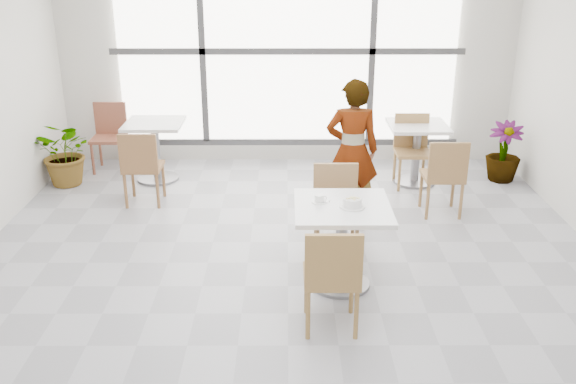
{
  "coord_description": "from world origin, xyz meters",
  "views": [
    {
      "loc": [
        -0.01,
        -4.79,
        2.76
      ],
      "look_at": [
        0.0,
        -0.3,
        1.0
      ],
      "focal_mm": 39.08,
      "sensor_mm": 36.0,
      "label": 1
    }
  ],
  "objects_px": {
    "chair_near": "(332,274)",
    "plant_right": "(504,152)",
    "oatmeal_bowl": "(352,202)",
    "coffee_cup": "(320,199)",
    "chair_far": "(336,204)",
    "bg_chair_right_far": "(412,145)",
    "bg_chair_left_near": "(141,163)",
    "bg_chair_left_far": "(110,132)",
    "main_table": "(342,230)",
    "bg_table_right": "(417,145)",
    "bg_chair_right_near": "(445,173)",
    "plant_left": "(67,153)",
    "person": "(352,151)",
    "bg_table_left": "(155,143)"
  },
  "relations": [
    {
      "from": "bg_table_right",
      "to": "coffee_cup",
      "type": "bearing_deg",
      "value": -117.98
    },
    {
      "from": "chair_far",
      "to": "person",
      "type": "bearing_deg",
      "value": 74.85
    },
    {
      "from": "chair_near",
      "to": "bg_chair_right_near",
      "type": "relative_size",
      "value": 1.0
    },
    {
      "from": "chair_near",
      "to": "plant_right",
      "type": "height_order",
      "value": "chair_near"
    },
    {
      "from": "main_table",
      "to": "bg_chair_right_near",
      "type": "xyz_separation_m",
      "value": [
        1.23,
        1.51,
        -0.02
      ]
    },
    {
      "from": "plant_right",
      "to": "oatmeal_bowl",
      "type": "bearing_deg",
      "value": -129.07
    },
    {
      "from": "main_table",
      "to": "bg_table_right",
      "type": "bearing_deg",
      "value": 66.12
    },
    {
      "from": "coffee_cup",
      "to": "bg_table_right",
      "type": "height_order",
      "value": "coffee_cup"
    },
    {
      "from": "coffee_cup",
      "to": "bg_chair_left_near",
      "type": "bearing_deg",
      "value": 137.38
    },
    {
      "from": "bg_chair_left_far",
      "to": "plant_right",
      "type": "height_order",
      "value": "bg_chair_left_far"
    },
    {
      "from": "bg_chair_left_far",
      "to": "plant_left",
      "type": "relative_size",
      "value": 1.05
    },
    {
      "from": "chair_near",
      "to": "coffee_cup",
      "type": "height_order",
      "value": "chair_near"
    },
    {
      "from": "plant_left",
      "to": "coffee_cup",
      "type": "bearing_deg",
      "value": -39.24
    },
    {
      "from": "coffee_cup",
      "to": "bg_chair_left_near",
      "type": "relative_size",
      "value": 0.18
    },
    {
      "from": "bg_chair_right_near",
      "to": "chair_far",
      "type": "bearing_deg",
      "value": 35.46
    },
    {
      "from": "main_table",
      "to": "bg_chair_right_near",
      "type": "height_order",
      "value": "bg_chair_right_near"
    },
    {
      "from": "bg_chair_left_far",
      "to": "main_table",
      "type": "bearing_deg",
      "value": -48.19
    },
    {
      "from": "chair_near",
      "to": "chair_far",
      "type": "distance_m",
      "value": 1.35
    },
    {
      "from": "person",
      "to": "plant_right",
      "type": "relative_size",
      "value": 2.03
    },
    {
      "from": "bg_table_left",
      "to": "plant_left",
      "type": "bearing_deg",
      "value": -170.77
    },
    {
      "from": "coffee_cup",
      "to": "bg_chair_left_far",
      "type": "xyz_separation_m",
      "value": [
        -2.6,
        3.04,
        -0.28
      ]
    },
    {
      "from": "plant_left",
      "to": "bg_table_right",
      "type": "bearing_deg",
      "value": 0.87
    },
    {
      "from": "bg_chair_right_far",
      "to": "oatmeal_bowl",
      "type": "bearing_deg",
      "value": -111.22
    },
    {
      "from": "oatmeal_bowl",
      "to": "coffee_cup",
      "type": "xyz_separation_m",
      "value": [
        -0.26,
        0.11,
        -0.01
      ]
    },
    {
      "from": "bg_table_left",
      "to": "plant_left",
      "type": "relative_size",
      "value": 0.91
    },
    {
      "from": "oatmeal_bowl",
      "to": "plant_left",
      "type": "xyz_separation_m",
      "value": [
        -3.23,
        2.53,
        -0.38
      ]
    },
    {
      "from": "bg_table_right",
      "to": "bg_chair_right_near",
      "type": "xyz_separation_m",
      "value": [
        0.1,
        -1.05,
        0.01
      ]
    },
    {
      "from": "main_table",
      "to": "person",
      "type": "bearing_deg",
      "value": 81.34
    },
    {
      "from": "chair_far",
      "to": "bg_chair_right_far",
      "type": "distance_m",
      "value": 2.17
    },
    {
      "from": "chair_near",
      "to": "plant_right",
      "type": "bearing_deg",
      "value": -125.33
    },
    {
      "from": "bg_table_right",
      "to": "bg_chair_right_far",
      "type": "distance_m",
      "value": 0.08
    },
    {
      "from": "chair_near",
      "to": "bg_chair_right_far",
      "type": "relative_size",
      "value": 1.0
    },
    {
      "from": "chair_far",
      "to": "bg_chair_left_near",
      "type": "relative_size",
      "value": 1.0
    },
    {
      "from": "chair_far",
      "to": "bg_chair_left_far",
      "type": "height_order",
      "value": "same"
    },
    {
      "from": "chair_far",
      "to": "coffee_cup",
      "type": "height_order",
      "value": "chair_far"
    },
    {
      "from": "main_table",
      "to": "plant_right",
      "type": "relative_size",
      "value": 1.06
    },
    {
      "from": "oatmeal_bowl",
      "to": "bg_chair_left_far",
      "type": "xyz_separation_m",
      "value": [
        -2.86,
        3.15,
        -0.29
      ]
    },
    {
      "from": "bg_table_left",
      "to": "bg_chair_left_far",
      "type": "xyz_separation_m",
      "value": [
        -0.69,
        0.45,
        0.01
      ]
    },
    {
      "from": "chair_near",
      "to": "bg_chair_left_near",
      "type": "bearing_deg",
      "value": -52.26
    },
    {
      "from": "bg_chair_right_far",
      "to": "bg_chair_left_far",
      "type": "bearing_deg",
      "value": 171.1
    },
    {
      "from": "bg_chair_right_near",
      "to": "plant_right",
      "type": "relative_size",
      "value": 1.16
    },
    {
      "from": "chair_far",
      "to": "plant_right",
      "type": "bearing_deg",
      "value": 41.73
    },
    {
      "from": "bg_chair_left_near",
      "to": "bg_chair_right_near",
      "type": "height_order",
      "value": "same"
    },
    {
      "from": "chair_far",
      "to": "bg_chair_right_near",
      "type": "bearing_deg",
      "value": 35.46
    },
    {
      "from": "coffee_cup",
      "to": "plant_left",
      "type": "relative_size",
      "value": 0.19
    },
    {
      "from": "person",
      "to": "bg_table_right",
      "type": "bearing_deg",
      "value": -129.64
    },
    {
      "from": "main_table",
      "to": "oatmeal_bowl",
      "type": "distance_m",
      "value": 0.28
    },
    {
      "from": "bg_chair_left_far",
      "to": "plant_right",
      "type": "relative_size",
      "value": 1.16
    },
    {
      "from": "chair_far",
      "to": "oatmeal_bowl",
      "type": "xyz_separation_m",
      "value": [
        0.08,
        -0.67,
        0.29
      ]
    },
    {
      "from": "plant_left",
      "to": "bg_chair_left_far",
      "type": "bearing_deg",
      "value": 59.31
    }
  ]
}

